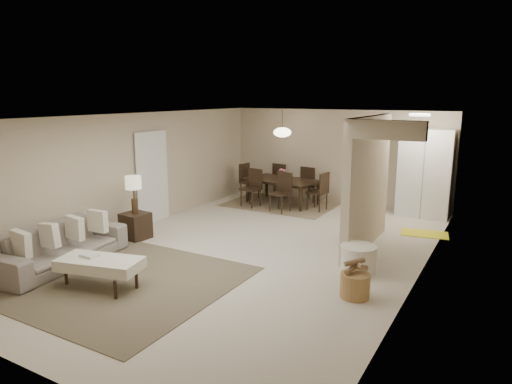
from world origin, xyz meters
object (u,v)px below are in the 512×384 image
Objects in this scene: side_table at (136,226)px; dining_table at (282,192)px; pantry_cabinet at (425,174)px; round_pouf at (358,259)px; ottoman_bench at (100,264)px; sofa at (60,246)px; wicker_basket at (355,285)px.

side_table is 4.35m from dining_table.
side_table is 0.28× the size of dining_table.
pantry_cabinet is 4.34m from round_pouf.
ottoman_bench is 4.09m from round_pouf.
ottoman_bench is 2.56× the size of side_table.
side_table is at bearing -174.17° from round_pouf.
ottoman_bench is (-3.49, -6.75, -0.69)m from pantry_cabinet.
side_table is 4.52m from round_pouf.
wicker_basket is at bearing -80.89° from sofa.
dining_table is at bearing -171.34° from pantry_cabinet.
wicker_basket is at bearing -44.23° from dining_table.
ottoman_bench is at bearing -108.58° from sofa.
sofa is at bearing -165.18° from wicker_basket.
dining_table reaches higher than side_table.
sofa is 1.25× the size of dining_table.
ottoman_bench reaches higher than wicker_basket.
round_pouf is at bearing 23.58° from ottoman_bench.
pantry_cabinet is 5.26m from wicker_basket.
sofa is 1.74× the size of ottoman_bench.
wicker_basket is (-0.01, -5.18, -0.87)m from pantry_cabinet.
wicker_basket is (4.79, 1.27, -0.17)m from sofa.
round_pouf is at bearing 104.83° from wicker_basket.
side_table is (-1.26, 2.04, -0.10)m from ottoman_bench.
pantry_cabinet is 4.92× the size of wicker_basket.
ottoman_bench is 2.32× the size of round_pouf.
round_pouf reaches higher than ottoman_bench.
sofa reaches higher than round_pouf.
ottoman_bench is at bearing -142.24° from round_pouf.
sofa reaches higher than dining_table.
ottoman_bench is 3.21× the size of wicker_basket.
ottoman_bench is 6.21m from dining_table.
round_pouf is at bearing -69.86° from sofa.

